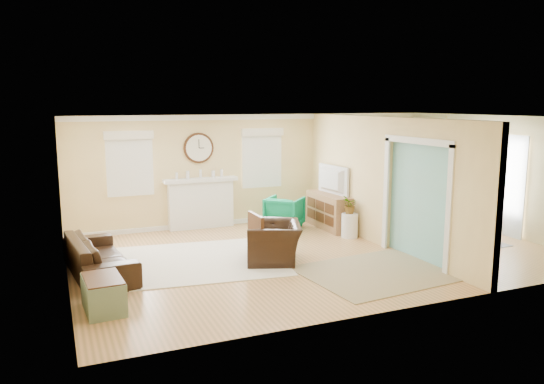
% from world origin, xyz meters
% --- Properties ---
extents(floor, '(9.00, 9.00, 0.00)m').
position_xyz_m(floor, '(0.00, 0.00, 0.00)').
color(floor, '#9E7541').
rests_on(floor, ground).
extents(wall_back, '(9.00, 0.02, 2.60)m').
position_xyz_m(wall_back, '(0.00, 3.00, 1.30)').
color(wall_back, '#D6B879').
rests_on(wall_back, ground).
extents(wall_front, '(9.00, 0.02, 2.60)m').
position_xyz_m(wall_front, '(0.00, -3.00, 1.30)').
color(wall_front, '#D6B879').
rests_on(wall_front, ground).
extents(wall_left, '(0.02, 6.00, 2.60)m').
position_xyz_m(wall_left, '(-4.50, 0.00, 1.30)').
color(wall_left, '#D6B879').
rests_on(wall_left, ground).
extents(wall_right, '(0.02, 6.00, 2.60)m').
position_xyz_m(wall_right, '(4.50, 0.00, 1.30)').
color(wall_right, '#D6B879').
rests_on(wall_right, ground).
extents(ceiling, '(9.00, 6.00, 0.02)m').
position_xyz_m(ceiling, '(0.00, 0.00, 2.60)').
color(ceiling, white).
rests_on(ceiling, wall_back).
extents(partition, '(0.17, 6.00, 2.60)m').
position_xyz_m(partition, '(1.51, 0.28, 1.36)').
color(partition, '#D6B879').
rests_on(partition, ground).
extents(fireplace, '(1.70, 0.30, 1.17)m').
position_xyz_m(fireplace, '(-1.50, 2.88, 0.60)').
color(fireplace, white).
rests_on(fireplace, ground).
extents(wall_clock, '(0.70, 0.07, 0.70)m').
position_xyz_m(wall_clock, '(-1.50, 2.97, 1.85)').
color(wall_clock, '#472B15').
rests_on(wall_clock, wall_back).
extents(window_left, '(1.05, 0.13, 1.42)m').
position_xyz_m(window_left, '(-3.05, 2.95, 1.66)').
color(window_left, white).
rests_on(window_left, wall_back).
extents(window_right, '(1.05, 0.13, 1.42)m').
position_xyz_m(window_right, '(0.05, 2.95, 1.66)').
color(window_right, white).
rests_on(window_right, wall_back).
extents(french_doors, '(0.06, 1.70, 2.20)m').
position_xyz_m(french_doors, '(4.45, 0.00, 1.10)').
color(french_doors, white).
rests_on(french_doors, ground).
extents(pendant, '(0.30, 0.30, 0.55)m').
position_xyz_m(pendant, '(3.00, 0.00, 2.20)').
color(pendant, gold).
rests_on(pendant, ceiling).
extents(rug_cream, '(3.31, 2.96, 0.02)m').
position_xyz_m(rug_cream, '(-2.26, 0.34, 0.01)').
color(rug_cream, beige).
rests_on(rug_cream, floor).
extents(rug_jute, '(2.64, 2.24, 0.01)m').
position_xyz_m(rug_jute, '(0.40, -1.50, 0.01)').
color(rug_jute, '#958660').
rests_on(rug_jute, floor).
extents(rug_grey, '(2.21, 2.76, 0.01)m').
position_xyz_m(rug_grey, '(2.80, 0.24, 0.01)').
color(rug_grey, slate).
rests_on(rug_grey, floor).
extents(sofa, '(1.10, 2.28, 0.64)m').
position_xyz_m(sofa, '(-3.99, 0.24, 0.32)').
color(sofa, black).
rests_on(sofa, floor).
extents(eames_chair, '(1.29, 1.37, 0.71)m').
position_xyz_m(eames_chair, '(-0.97, -0.18, 0.36)').
color(eames_chair, black).
rests_on(eames_chair, floor).
extents(green_chair, '(1.11, 1.11, 0.73)m').
position_xyz_m(green_chair, '(0.28, 2.14, 0.36)').
color(green_chair, '#006D4F').
rests_on(green_chair, floor).
extents(trunk, '(0.56, 0.86, 0.48)m').
position_xyz_m(trunk, '(-4.07, -1.42, 0.24)').
color(trunk, slate).
rests_on(trunk, floor).
extents(credenza, '(0.50, 1.47, 0.80)m').
position_xyz_m(credenza, '(1.24, 1.72, 0.40)').
color(credenza, '#A57751').
rests_on(credenza, floor).
extents(tv, '(0.25, 1.15, 0.65)m').
position_xyz_m(tv, '(1.22, 1.72, 1.13)').
color(tv, black).
rests_on(tv, credenza).
extents(garden_stool, '(0.35, 0.35, 0.52)m').
position_xyz_m(garden_stool, '(1.22, 0.78, 0.26)').
color(garden_stool, white).
rests_on(garden_stool, floor).
extents(potted_plant, '(0.41, 0.44, 0.39)m').
position_xyz_m(potted_plant, '(1.22, 0.78, 0.71)').
color(potted_plant, '#337F33').
rests_on(potted_plant, garden_stool).
extents(dining_table, '(1.00, 1.72, 0.59)m').
position_xyz_m(dining_table, '(2.80, 0.24, 0.30)').
color(dining_table, '#472B15').
rests_on(dining_table, floor).
extents(dining_chair_n, '(0.46, 0.46, 1.01)m').
position_xyz_m(dining_chair_n, '(2.85, 1.40, 0.60)').
color(dining_chair_n, slate).
rests_on(dining_chair_n, floor).
extents(dining_chair_s, '(0.46, 0.46, 0.92)m').
position_xyz_m(dining_chair_s, '(2.80, -0.89, 0.54)').
color(dining_chair_s, slate).
rests_on(dining_chair_s, floor).
extents(dining_chair_w, '(0.45, 0.45, 0.88)m').
position_xyz_m(dining_chair_w, '(2.16, 0.32, 0.51)').
color(dining_chair_w, white).
rests_on(dining_chair_w, floor).
extents(dining_chair_e, '(0.55, 0.55, 0.99)m').
position_xyz_m(dining_chair_e, '(3.53, 0.15, 0.59)').
color(dining_chair_e, slate).
rests_on(dining_chair_e, floor).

